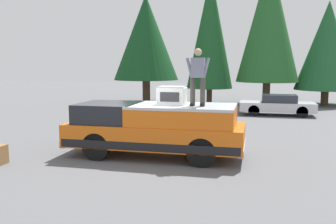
% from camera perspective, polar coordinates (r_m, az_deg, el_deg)
% --- Properties ---
extents(ground_plane, '(90.00, 90.00, 0.00)m').
position_cam_1_polar(ground_plane, '(11.69, -3.34, -6.88)').
color(ground_plane, '#565659').
extents(pickup_truck, '(2.01, 5.54, 1.65)m').
position_cam_1_polar(pickup_truck, '(11.55, -1.99, -2.62)').
color(pickup_truck, orange).
rests_on(pickup_truck, ground).
extents(compressor_unit, '(0.65, 0.84, 0.56)m').
position_cam_1_polar(compressor_unit, '(11.33, 0.61, 2.56)').
color(compressor_unit, silver).
rests_on(compressor_unit, pickup_truck).
extents(person_on_truck_bed, '(0.29, 0.72, 1.69)m').
position_cam_1_polar(person_on_truck_bed, '(10.91, 4.63, 5.64)').
color(person_on_truck_bed, '#423D38').
rests_on(person_on_truck_bed, pickup_truck).
extents(parked_car_silver, '(1.64, 4.10, 1.16)m').
position_cam_1_polar(parked_car_silver, '(21.73, 16.56, 1.05)').
color(parked_car_silver, silver).
rests_on(parked_car_silver, ground).
extents(conifer_far_left, '(4.24, 4.24, 7.18)m').
position_cam_1_polar(conifer_far_left, '(28.07, 23.41, 9.38)').
color(conifer_far_left, '#4C3826').
rests_on(conifer_far_left, ground).
extents(conifer_left, '(4.37, 4.37, 10.27)m').
position_cam_1_polar(conifer_left, '(27.49, 15.30, 13.55)').
color(conifer_left, '#4C3826').
rests_on(conifer_left, ground).
extents(conifer_center_left, '(3.30, 3.30, 9.36)m').
position_cam_1_polar(conifer_center_left, '(27.10, 6.54, 12.39)').
color(conifer_center_left, '#4C3826').
rests_on(conifer_center_left, ground).
extents(conifer_center_right, '(4.77, 4.77, 7.89)m').
position_cam_1_polar(conifer_center_right, '(27.68, -3.43, 11.38)').
color(conifer_center_right, '#4C3826').
rests_on(conifer_center_right, ground).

